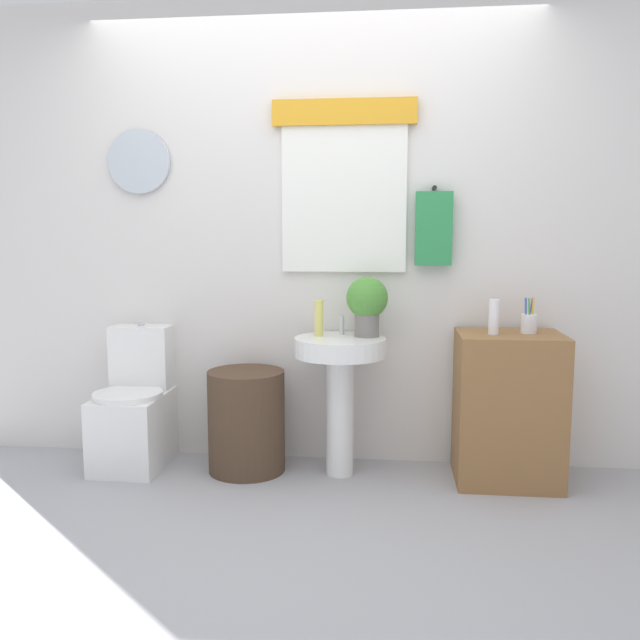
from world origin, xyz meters
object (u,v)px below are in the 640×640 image
Objects in this scene: laundry_hamper at (246,421)px; wooden_cabinet at (508,408)px; toilet at (135,412)px; lotion_bottle at (494,317)px; toothbrush_cup at (529,323)px; potted_plant at (367,302)px; pedestal_sink at (340,373)px; soap_bottle at (319,318)px.

laundry_hamper is 1.41m from wooden_cabinet.
toilet is 1.01× the size of wooden_cabinet.
lotion_bottle is 0.20m from toothbrush_cup.
potted_plant is 1.75× the size of toothbrush_cup.
toilet is 0.65m from laundry_hamper.
toothbrush_cup is at bearing 0.76° from laundry_hamper.
laundry_hamper is 1.61m from toothbrush_cup.
wooden_cabinet is (1.41, 0.00, 0.12)m from laundry_hamper.
pedestal_sink is at bearing 177.12° from lotion_bottle.
wooden_cabinet is at bearing -0.00° from pedestal_sink.
pedestal_sink is 2.34× the size of potted_plant.
wooden_cabinet is 0.93m from potted_plant.
toothbrush_cup is at bearing 11.98° from wooden_cabinet.
potted_plant is at bearing 171.34° from lotion_bottle.
soap_bottle reaches higher than pedestal_sink.
laundry_hamper is at bearing -179.24° from toothbrush_cup.
soap_bottle reaches higher than wooden_cabinet.
toothbrush_cup is (0.19, 0.06, -0.04)m from lotion_bottle.
laundry_hamper is (0.65, -0.04, -0.02)m from toilet.
potted_plant is (0.14, 0.06, 0.38)m from pedestal_sink.
pedestal_sink is at bearing -178.84° from toothbrush_cup.
wooden_cabinet is at bearing -2.83° from soap_bottle.
wooden_cabinet is (2.06, -0.04, 0.09)m from toilet.
potted_plant is (0.26, 0.01, 0.09)m from soap_bottle.
toothbrush_cup is at bearing -1.55° from soap_bottle.
toothbrush_cup is at bearing 1.16° from pedestal_sink.
laundry_hamper is 0.74× the size of pedestal_sink.
toothbrush_cup is (1.10, -0.03, -0.01)m from soap_bottle.
laundry_hamper is 0.59m from pedestal_sink.
wooden_cabinet is 4.30× the size of toothbrush_cup.
pedestal_sink is 0.41m from potted_plant.
lotion_bottle is at bearing -5.61° from soap_bottle.
toothbrush_cup reaches higher than soap_bottle.
toilet is 4.33× the size of toothbrush_cup.
potted_plant is at bearing 175.43° from wooden_cabinet.
toilet is at bearing 179.59° from toothbrush_cup.
potted_plant is at bearing 2.20° from soap_bottle.
wooden_cabinet is (0.89, -0.00, -0.17)m from pedestal_sink.
soap_bottle is (-0.12, 0.05, 0.29)m from pedestal_sink.
toilet reaches higher than wooden_cabinet.
pedestal_sink is 4.09× the size of toothbrush_cup.
toilet is at bearing 177.81° from lotion_bottle.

